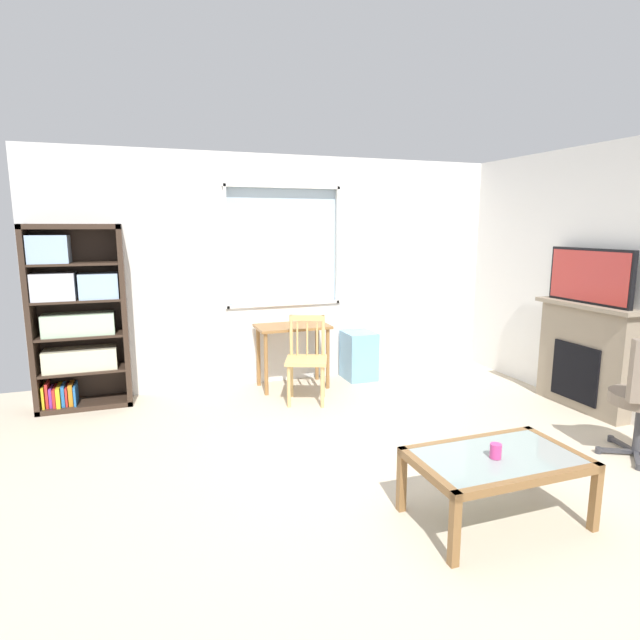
{
  "coord_description": "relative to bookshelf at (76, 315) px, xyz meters",
  "views": [
    {
      "loc": [
        -1.59,
        -3.36,
        1.83
      ],
      "look_at": [
        -0.06,
        0.94,
        0.99
      ],
      "focal_mm": 29.09,
      "sensor_mm": 36.0,
      "label": 1
    }
  ],
  "objects": [
    {
      "name": "coffee_table",
      "position": [
        2.62,
        -3.16,
        -0.58
      ],
      "size": [
        1.04,
        0.64,
        0.43
      ],
      "color": "#8C9E99",
      "rests_on": "ground"
    },
    {
      "name": "sippy_cup",
      "position": [
        2.58,
        -3.18,
        -0.48
      ],
      "size": [
        0.07,
        0.07,
        0.09
      ],
      "primitive_type": "cylinder",
      "color": "#DB3D84",
      "rests_on": "coffee_table"
    },
    {
      "name": "bookshelf",
      "position": [
        0.0,
        0.0,
        0.0
      ],
      "size": [
        0.9,
        0.38,
        1.84
      ],
      "color": "#38281E",
      "rests_on": "ground"
    },
    {
      "name": "tv",
      "position": [
        4.73,
        -1.76,
        0.39
      ],
      "size": [
        0.06,
        0.96,
        0.54
      ],
      "color": "black",
      "rests_on": "fireplace"
    },
    {
      "name": "ground",
      "position": [
        2.18,
        -2.24,
        -0.96
      ],
      "size": [
        6.34,
        5.96,
        0.02
      ],
      "primitive_type": "cube",
      "color": "beige"
    },
    {
      "name": "desk_under_window",
      "position": [
        2.22,
        -0.11,
        -0.36
      ],
      "size": [
        0.81,
        0.47,
        0.72
      ],
      "color": "olive",
      "rests_on": "ground"
    },
    {
      "name": "wall_back_with_window",
      "position": [
        2.17,
        0.24,
        0.32
      ],
      "size": [
        5.34,
        0.15,
        2.61
      ],
      "color": "silver",
      "rests_on": "ground"
    },
    {
      "name": "wooden_chair",
      "position": [
        2.21,
        -0.62,
        -0.49
      ],
      "size": [
        0.54,
        0.53,
        0.9
      ],
      "color": "tan",
      "rests_on": "ground"
    },
    {
      "name": "plastic_drawer_unit",
      "position": [
        3.06,
        -0.06,
        -0.67
      ],
      "size": [
        0.35,
        0.4,
        0.57
      ],
      "primitive_type": "cube",
      "color": "#72ADDB",
      "rests_on": "ground"
    },
    {
      "name": "fireplace",
      "position": [
        4.75,
        -1.76,
        -0.41
      ],
      "size": [
        0.26,
        1.12,
        1.07
      ],
      "color": "gray",
      "rests_on": "ground"
    }
  ]
}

